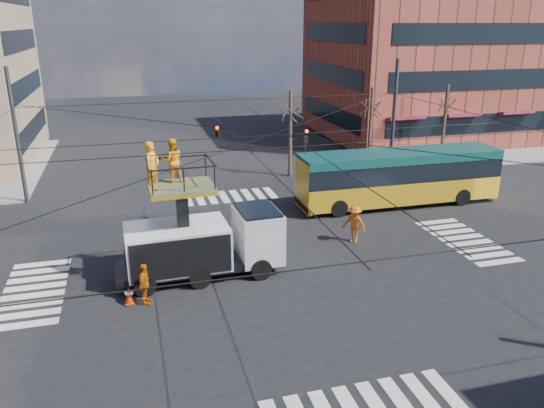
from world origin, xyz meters
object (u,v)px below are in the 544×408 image
Objects in this scene: traffic_cone at (129,295)px; flagger at (354,224)px; city_bus at (399,176)px; utility_truck at (203,231)px; worker_ground at (144,284)px.

traffic_cone is 0.37× the size of flagger.
city_bus is 6.75m from flagger.
traffic_cone is (-3.16, -1.72, -1.65)m from utility_truck.
traffic_cone is 0.81m from worker_ground.
utility_truck is 4.23× the size of worker_ground.
traffic_cone is at bearing -152.51° from city_bus.
city_bus is at bearing -43.05° from worker_ground.
utility_truck reaches higher than worker_ground.
utility_truck is 0.59× the size of city_bus.
worker_ground is (-2.56, -1.94, -1.16)m from utility_truck.
utility_truck is 10.18× the size of traffic_cone.
flagger reaches higher than traffic_cone.
utility_truck is at bearing 28.59° from traffic_cone.
utility_truck reaches higher than city_bus.
city_bus is 17.35× the size of traffic_cone.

